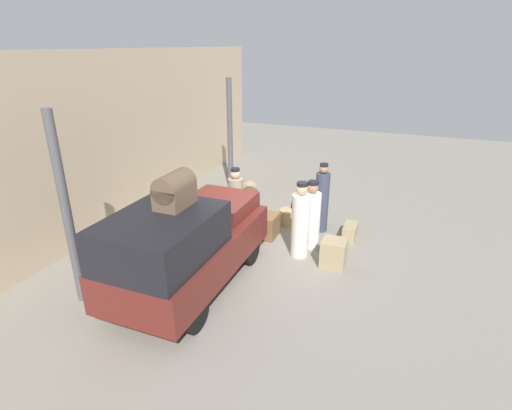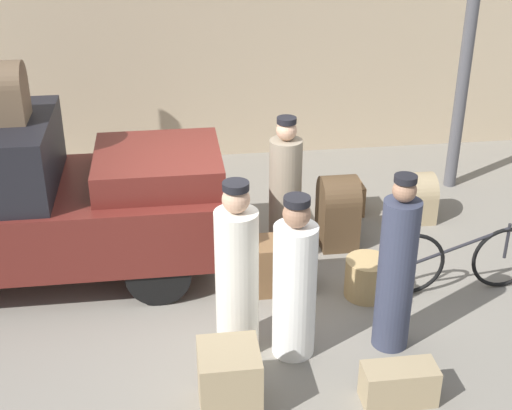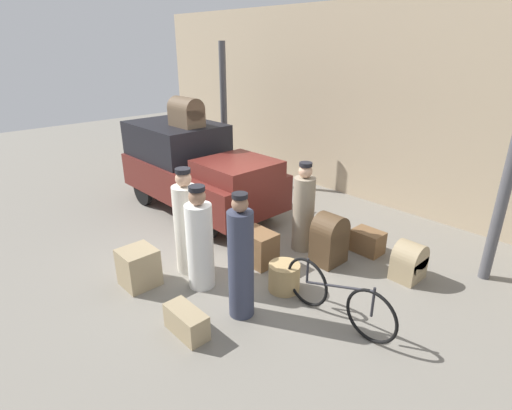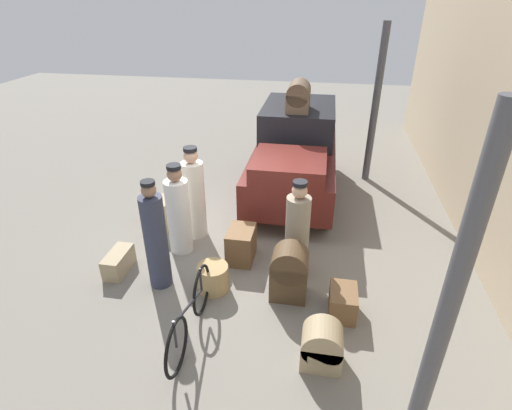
# 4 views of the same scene
# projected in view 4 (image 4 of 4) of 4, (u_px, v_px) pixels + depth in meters

# --- Properties ---
(ground_plane) EXTENTS (30.00, 30.00, 0.00)m
(ground_plane) POSITION_uv_depth(u_px,v_px,m) (247.00, 243.00, 7.54)
(ground_plane) COLOR gray
(canopy_pillar_left) EXTENTS (0.17, 0.17, 3.65)m
(canopy_pillar_left) POSITION_uv_depth(u_px,v_px,m) (375.00, 107.00, 9.25)
(canopy_pillar_left) COLOR #4C4C51
(canopy_pillar_left) RESTS_ON ground
(canopy_pillar_right) EXTENTS (0.17, 0.17, 3.65)m
(canopy_pillar_right) POSITION_uv_depth(u_px,v_px,m) (447.00, 312.00, 3.38)
(canopy_pillar_right) COLOR #4C4C51
(canopy_pillar_right) RESTS_ON ground
(truck) EXTENTS (3.98, 1.77, 1.89)m
(truck) POSITION_uv_depth(u_px,v_px,m) (295.00, 152.00, 8.97)
(truck) COLOR black
(truck) RESTS_ON ground
(bicycle) EXTENTS (1.82, 0.04, 0.80)m
(bicycle) POSITION_uv_depth(u_px,v_px,m) (190.00, 315.00, 5.34)
(bicycle) COLOR black
(bicycle) RESTS_ON ground
(wicker_basket) EXTENTS (0.49, 0.49, 0.44)m
(wicker_basket) POSITION_uv_depth(u_px,v_px,m) (213.00, 278.00, 6.29)
(wicker_basket) COLOR tan
(wicker_basket) RESTS_ON ground
(conductor_in_dark_uniform) EXTENTS (0.41, 0.41, 1.68)m
(conductor_in_dark_uniform) POSITION_uv_depth(u_px,v_px,m) (178.00, 213.00, 7.01)
(conductor_in_dark_uniform) COLOR white
(conductor_in_dark_uniform) RESTS_ON ground
(porter_with_bicycle) EXTENTS (0.39, 0.39, 1.67)m
(porter_with_bicycle) POSITION_uv_depth(u_px,v_px,m) (297.00, 232.00, 6.46)
(porter_with_bicycle) COLOR gray
(porter_with_bicycle) RESTS_ON ground
(porter_carrying_trunk) EXTENTS (0.36, 0.36, 1.84)m
(porter_carrying_trunk) POSITION_uv_depth(u_px,v_px,m) (156.00, 239.00, 6.13)
(porter_carrying_trunk) COLOR #33384C
(porter_carrying_trunk) RESTS_ON ground
(porter_standing_middle) EXTENTS (0.41, 0.41, 1.80)m
(porter_standing_middle) POSITION_uv_depth(u_px,v_px,m) (194.00, 197.00, 7.43)
(porter_standing_middle) COLOR silver
(porter_standing_middle) RESTS_ON ground
(suitcase_small_leather) EXTENTS (0.55, 0.39, 0.42)m
(suitcase_small_leather) POSITION_uv_depth(u_px,v_px,m) (343.00, 302.00, 5.82)
(suitcase_small_leather) COLOR brown
(suitcase_small_leather) RESTS_ON ground
(trunk_wicker_pale) EXTENTS (0.66, 0.30, 0.37)m
(trunk_wicker_pale) POSITION_uv_depth(u_px,v_px,m) (119.00, 262.00, 6.72)
(trunk_wicker_pale) COLOR #9E8966
(trunk_wicker_pale) RESTS_ON ground
(trunk_barrel_dark) EXTENTS (0.42, 0.52, 0.65)m
(trunk_barrel_dark) POSITION_uv_depth(u_px,v_px,m) (322.00, 346.00, 4.99)
(trunk_barrel_dark) COLOR #9E8966
(trunk_barrel_dark) RESTS_ON ground
(suitcase_tan_flat) EXTENTS (0.45, 0.56, 0.91)m
(suitcase_tan_flat) POSITION_uv_depth(u_px,v_px,m) (289.00, 271.00, 6.05)
(suitcase_tan_flat) COLOR #4C3823
(suitcase_tan_flat) RESTS_ON ground
(suitcase_black_upright) EXTENTS (0.53, 0.53, 0.61)m
(suitcase_black_upright) POSITION_uv_depth(u_px,v_px,m) (158.00, 213.00, 7.94)
(suitcase_black_upright) COLOR #9E8966
(suitcase_black_upright) RESTS_ON ground
(trunk_umber_medium) EXTENTS (0.62, 0.45, 0.59)m
(trunk_umber_medium) POSITION_uv_depth(u_px,v_px,m) (241.00, 244.00, 6.98)
(trunk_umber_medium) COLOR brown
(trunk_umber_medium) RESTS_ON ground
(trunk_on_truck_roof) EXTENTS (0.76, 0.48, 0.63)m
(trunk_on_truck_roof) POSITION_uv_depth(u_px,v_px,m) (299.00, 96.00, 8.59)
(trunk_on_truck_roof) COLOR brown
(trunk_on_truck_roof) RESTS_ON truck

